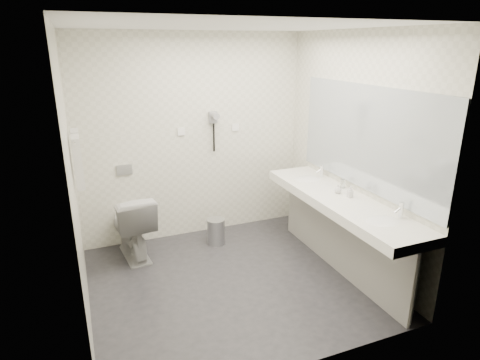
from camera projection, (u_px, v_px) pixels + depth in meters
name	position (u px, v px, depth m)	size (l,w,h in m)	color
floor	(232.00, 281.00, 4.29)	(2.80, 2.80, 0.00)	#29282D
ceiling	(230.00, 26.00, 3.50)	(2.80, 2.80, 0.00)	white
wall_back	(193.00, 139.00, 5.04)	(2.80, 2.80, 0.00)	silver
wall_front	(301.00, 218.00, 2.75)	(2.80, 2.80, 0.00)	silver
wall_left	(73.00, 185.00, 3.40)	(2.60, 2.60, 0.00)	silver
wall_right	(354.00, 152.00, 4.40)	(2.60, 2.60, 0.00)	silver
vanity_counter	(340.00, 202.00, 4.26)	(0.55, 2.20, 0.10)	white
vanity_panel	(339.00, 238.00, 4.41)	(0.03, 2.15, 0.75)	gray
vanity_post_near	(413.00, 288.00, 3.50)	(0.06, 0.06, 0.75)	silver
vanity_post_far	(294.00, 204.00, 5.33)	(0.06, 0.06, 0.75)	silver
mirror	(366.00, 138.00, 4.15)	(0.02, 2.20, 1.05)	#B2BCC6
basin_near	(383.00, 223.00, 3.68)	(0.40, 0.31, 0.05)	white
basin_far	(307.00, 180.00, 4.82)	(0.40, 0.31, 0.05)	white
faucet_near	(401.00, 210.00, 3.72)	(0.04, 0.04, 0.15)	silver
faucet_far	(322.00, 171.00, 4.87)	(0.04, 0.04, 0.15)	silver
soap_bottle_a	(350.00, 192.00, 4.22)	(0.05, 0.05, 0.11)	beige
soap_bottle_b	(338.00, 189.00, 4.34)	(0.08, 0.08, 0.10)	beige
soap_bottle_c	(350.00, 192.00, 4.23)	(0.05, 0.05, 0.12)	beige
glass_left	(343.00, 184.00, 4.50)	(0.05, 0.05, 0.10)	silver
toilet	(132.00, 225.00, 4.70)	(0.43, 0.76, 0.77)	white
flush_plate	(124.00, 170.00, 4.82)	(0.18, 0.02, 0.12)	#B2B5BA
pedal_bin	(216.00, 232.00, 5.06)	(0.22, 0.22, 0.31)	#B2B5BA
bin_lid	(216.00, 220.00, 5.01)	(0.22, 0.22, 0.01)	#B2B5BA
towel_rail	(74.00, 135.00, 3.80)	(0.02, 0.02, 0.62)	silver
towel_near	(78.00, 162.00, 3.75)	(0.07, 0.24, 0.48)	silver
towel_far	(77.00, 155.00, 4.00)	(0.07, 0.24, 0.48)	silver
dryer_cradle	(213.00, 117.00, 5.02)	(0.10, 0.04, 0.14)	gray
dryer_barrel	(215.00, 116.00, 4.95)	(0.08, 0.08, 0.14)	gray
dryer_cord	(214.00, 138.00, 5.09)	(0.02, 0.02, 0.35)	black
switch_plate_a	(181.00, 132.00, 4.94)	(0.09, 0.02, 0.09)	white
switch_plate_b	(235.00, 127.00, 5.19)	(0.09, 0.02, 0.09)	white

